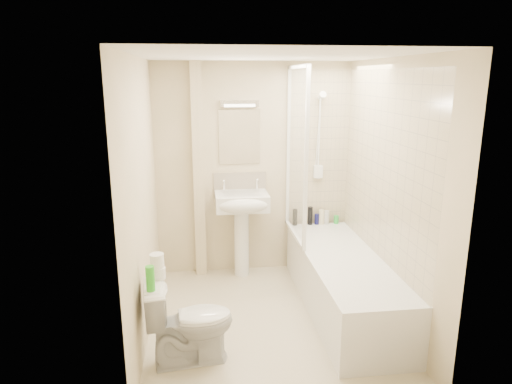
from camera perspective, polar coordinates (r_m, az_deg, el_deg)
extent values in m
plane|color=beige|center=(4.46, 1.64, -15.82)|extent=(2.50, 2.50, 0.00)
cube|color=beige|center=(5.21, -0.35, 2.77)|extent=(2.20, 0.02, 2.40)
cube|color=beige|center=(3.98, -14.07, -1.24)|extent=(0.02, 2.50, 2.40)
cube|color=beige|center=(4.30, 16.39, -0.26)|extent=(0.02, 2.50, 2.40)
cube|color=white|center=(3.87, 1.90, 16.69)|extent=(2.20, 2.50, 0.02)
cube|color=beige|center=(5.29, 7.78, 5.30)|extent=(0.70, 0.01, 1.75)
cube|color=beige|center=(4.38, 15.72, 3.05)|extent=(0.01, 2.10, 1.75)
cube|color=beige|center=(5.11, -7.20, 2.44)|extent=(0.12, 0.12, 2.40)
cube|color=beige|center=(5.22, -2.03, 0.87)|extent=(0.60, 0.02, 0.30)
cube|color=white|center=(5.12, -2.08, 6.87)|extent=(0.46, 0.01, 0.60)
cube|color=silver|center=(5.06, -2.09, 11.00)|extent=(0.42, 0.07, 0.07)
cube|color=white|center=(4.62, 10.80, -11.14)|extent=(0.70, 2.10, 0.55)
cube|color=white|center=(4.53, 10.93, -8.62)|extent=(0.56, 1.96, 0.05)
cube|color=white|center=(4.79, 5.06, 4.75)|extent=(0.01, 0.90, 1.80)
cube|color=white|center=(5.20, 4.07, 5.52)|extent=(0.04, 0.04, 1.80)
cube|color=white|center=(4.36, 6.29, 3.77)|extent=(0.04, 0.04, 1.80)
cube|color=white|center=(4.73, 5.30, 15.33)|extent=(0.04, 0.90, 0.04)
cube|color=white|center=(5.01, 4.84, -5.24)|extent=(0.04, 0.90, 0.03)
cylinder|color=white|center=(5.25, 7.89, 6.61)|extent=(0.02, 0.02, 0.90)
cylinder|color=white|center=(5.33, 7.73, 1.81)|extent=(0.05, 0.05, 0.02)
cylinder|color=white|center=(5.22, 8.06, 11.51)|extent=(0.05, 0.05, 0.02)
cylinder|color=white|center=(5.15, 8.26, 11.81)|extent=(0.08, 0.11, 0.11)
cube|color=white|center=(5.31, 7.76, 2.54)|extent=(0.10, 0.05, 0.14)
cylinder|color=white|center=(5.22, 7.76, 7.12)|extent=(0.01, 0.13, 0.84)
cylinder|color=white|center=(5.25, -1.81, -6.33)|extent=(0.17, 0.17, 0.78)
cube|color=white|center=(5.07, -1.82, -1.12)|extent=(0.58, 0.45, 0.18)
ellipsoid|color=white|center=(4.90, -1.63, -1.64)|extent=(0.58, 0.25, 0.18)
cube|color=silver|center=(5.05, -1.83, -0.38)|extent=(0.40, 0.29, 0.04)
cylinder|color=white|center=(5.12, -4.06, 0.70)|extent=(0.03, 0.03, 0.10)
cylinder|color=white|center=(5.16, 0.16, 0.83)|extent=(0.03, 0.03, 0.10)
sphere|color=white|center=(5.11, -4.07, 1.37)|extent=(0.04, 0.04, 0.04)
sphere|color=white|center=(5.14, 0.16, 1.50)|extent=(0.04, 0.04, 0.04)
cylinder|color=black|center=(5.33, 4.89, -3.16)|extent=(0.05, 0.05, 0.19)
cylinder|color=black|center=(5.37, 6.79, -2.97)|extent=(0.06, 0.06, 0.21)
cylinder|color=#131354|center=(5.40, 7.60, -3.38)|extent=(0.05, 0.05, 0.12)
cylinder|color=beige|center=(5.41, 8.19, -3.12)|extent=(0.07, 0.07, 0.17)
cylinder|color=silver|center=(5.43, 8.80, -3.14)|extent=(0.06, 0.06, 0.16)
cylinder|color=green|center=(5.47, 9.99, -3.40)|extent=(0.06, 0.06, 0.10)
imported|color=white|center=(3.80, -8.28, -15.71)|extent=(0.55, 0.77, 0.69)
cylinder|color=white|center=(3.71, -12.05, -9.87)|extent=(0.11, 0.11, 0.09)
cylinder|color=white|center=(3.67, -12.28, -8.40)|extent=(0.11, 0.11, 0.11)
cylinder|color=green|center=(3.50, -13.08, -10.49)|extent=(0.07, 0.07, 0.19)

